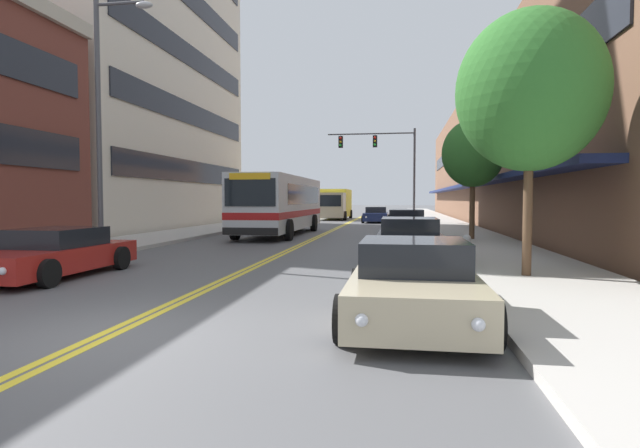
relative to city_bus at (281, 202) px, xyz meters
name	(u,v)px	position (x,y,z in m)	size (l,w,h in m)	color
ground_plane	(352,221)	(2.29, 16.98, -1.75)	(240.00, 240.00, 0.00)	#565659
sidewalk_left	(271,220)	(-5.06, 16.98, -1.68)	(3.69, 106.00, 0.15)	#B2ADA5
sidewalk_right	(438,221)	(9.63, 16.98, -1.68)	(3.69, 106.00, 0.15)	#B2ADA5
centre_line	(352,221)	(2.29, 16.98, -1.75)	(0.34, 106.00, 0.01)	yellow
office_tower_left	(106,32)	(-13.15, 4.84, 11.34)	(12.08, 20.59, 26.19)	beige
storefront_row_right	(514,157)	(15.71, 16.98, 3.66)	(9.10, 68.00, 10.84)	brown
city_bus	(281,202)	(0.00, 0.00, 0.00)	(2.89, 11.33, 3.10)	silver
car_red_parked_left_mid	(53,254)	(-2.11, -15.36, -1.19)	(2.18, 4.74, 1.20)	maroon
car_silver_parked_left_far	(291,215)	(-2.12, 12.06, -1.09)	(2.08, 4.59, 1.42)	#B7B7BC
car_beige_parked_right_foreground	(414,285)	(6.59, -18.68, -1.16)	(2.14, 4.14, 1.28)	#BCAD89
car_dark_grey_parked_right_mid	(406,226)	(6.69, -3.12, -1.09)	(2.05, 4.72, 1.44)	#38383D
car_charcoal_parked_right_far	(409,242)	(6.67, -11.53, -1.11)	(2.14, 4.86, 1.36)	#232328
car_champagne_parked_right_end	(404,221)	(6.66, 3.81, -1.14)	(2.02, 4.38, 1.32)	beige
car_navy_moving_lead	(376,215)	(4.47, 15.02, -1.15)	(2.19, 4.74, 1.29)	#19234C
box_truck	(335,204)	(0.27, 21.04, -0.26)	(2.77, 7.67, 2.88)	#BCAD89
traffic_signal_mast	(386,156)	(5.28, 12.96, 3.52)	(6.85, 0.38, 7.40)	#47474C
street_lamp_left_near	(106,108)	(-2.77, -11.95, 3.02)	(1.96, 0.28, 8.11)	#47474C
street_tree_right_near	(530,92)	(9.29, -14.34, 2.63)	(3.32, 3.32, 6.07)	brown
street_tree_right_mid	(473,154)	(9.57, -3.50, 2.18)	(2.71, 2.71, 5.29)	brown
fire_hydrant	(467,249)	(8.23, -12.10, -1.22)	(0.34, 0.26, 0.78)	#B7B7BC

